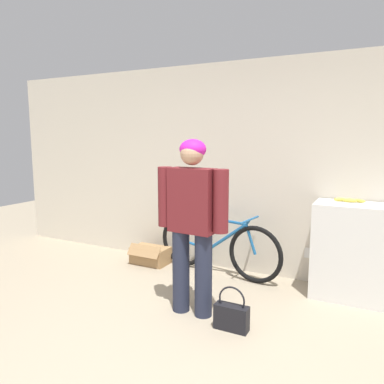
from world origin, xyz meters
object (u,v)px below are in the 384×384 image
Objects in this scene: banana at (349,200)px; handbag at (232,316)px; cardboard_box at (150,255)px; bicycle at (217,245)px; person at (192,217)px.

banana reaches higher than handbag.
bicycle is at bearing 3.63° from cardboard_box.
bicycle is at bearing 104.75° from person.
banana reaches higher than bicycle.
person reaches higher than bicycle.
banana is at bearing 10.49° from bicycle.
person is 1.71m from banana.
cardboard_box is at bearing 144.58° from handbag.
handbag is 1.98m from cardboard_box.
banana is at bearing 46.06° from person.
bicycle reaches higher than handbag.
person is at bearing -41.36° from cardboard_box.
bicycle is 0.98m from cardboard_box.
person is at bearing 164.00° from handbag.
handbag is (-0.81, -1.28, -0.90)m from banana.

